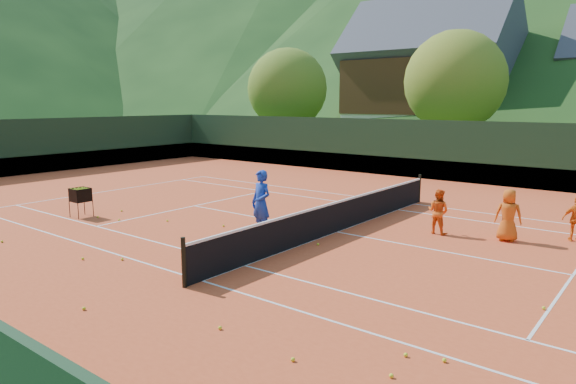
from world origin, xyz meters
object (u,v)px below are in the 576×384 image
Objects in this scene: tennis_net at (337,216)px; ball_hopper at (80,195)px; student_a at (438,211)px; coach at (261,203)px; student_c at (508,215)px; chalet_left at (429,81)px.

ball_hopper is at bearing -155.59° from tennis_net.
ball_hopper is at bearing 33.38° from student_a.
student_a is 3.02m from tennis_net.
student_a is at bearing 34.71° from tennis_net.
coach is 1.43× the size of student_a.
student_c is (5.93, 3.81, -0.22)m from coach.
chalet_left reaches higher than student_c.
student_c reaches higher than tennis_net.
ball_hopper is at bearing -155.32° from coach.
student_a is at bearing -2.20° from student_c.
tennis_net is 12.07× the size of ball_hopper.
student_c reaches higher than student_a.
chalet_left is at bearing -59.84° from student_a.
chalet_left is at bearing -77.61° from student_c.
chalet_left is at bearing 93.34° from ball_hopper.
chalet_left reaches higher than student_a.
student_c is at bearing -160.97° from student_a.
student_a is at bearing -66.20° from chalet_left.
coach is 33.10m from chalet_left.
student_a is 31.31m from chalet_left.
chalet_left is (-1.97, 33.65, 4.88)m from ball_hopper.
coach is 1.29× the size of student_c.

